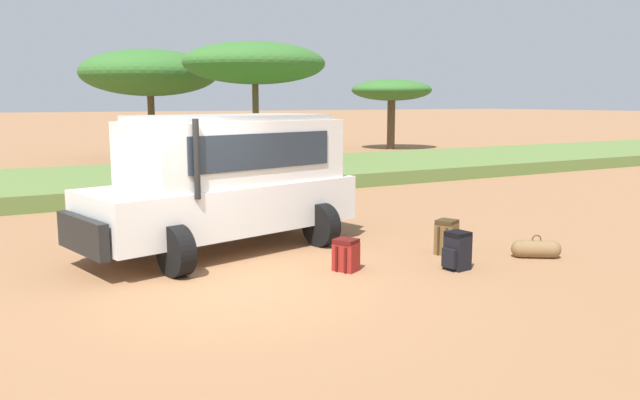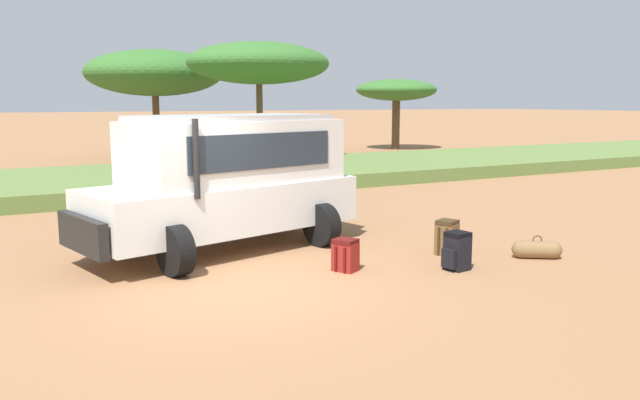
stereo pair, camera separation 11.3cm
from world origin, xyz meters
name	(u,v)px [view 1 (the left image)]	position (x,y,z in m)	size (l,w,h in m)	color
ground_plane	(233,288)	(0.00, 0.00, 0.00)	(320.00, 320.00, 0.00)	#936642
grass_bank	(97,183)	(0.00, 11.51, 0.22)	(120.00, 7.00, 0.44)	#5B7538
safari_vehicle	(227,179)	(0.81, 2.33, 1.29)	(5.48, 3.45, 2.44)	silver
backpack_beside_front_wheel	(457,251)	(3.53, -0.77, 0.30)	(0.45, 0.38, 0.62)	black
backpack_cluster_center	(346,255)	(1.93, 0.01, 0.25)	(0.47, 0.45, 0.52)	maroon
backpack_near_rear_wheel	(447,237)	(4.05, 0.09, 0.30)	(0.48, 0.44, 0.62)	brown
duffel_bag_low_black_case	(536,249)	(5.24, -0.85, 0.15)	(0.76, 0.60, 0.41)	brown
acacia_tree_left_mid	(150,73)	(4.18, 21.48, 3.97)	(6.35, 6.12, 5.06)	brown
acacia_tree_centre_back	(255,63)	(6.65, 14.76, 4.14)	(5.67, 4.95, 4.97)	brown
acacia_tree_right_mid	(392,91)	(17.39, 20.72, 3.26)	(4.60, 4.21, 3.90)	brown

